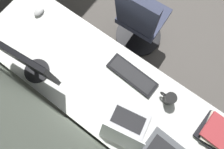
{
  "coord_description": "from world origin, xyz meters",
  "views": [
    {
      "loc": [
        -0.18,
        2.0,
        2.17
      ],
      "look_at": [
        0.02,
        1.73,
        0.95
      ],
      "focal_mm": 30.15,
      "sensor_mm": 36.0,
      "label": 1
    }
  ],
  "objects_px": {
    "mouse_main": "(39,12)",
    "coffee_mug": "(169,98)",
    "drawer_pedestal": "(113,101)",
    "office_chair": "(140,22)",
    "book_stack_near": "(216,132)",
    "laptop_left": "(125,127)",
    "monitor_primary": "(23,60)",
    "keyboard_main": "(132,75)"
  },
  "relations": [
    {
      "from": "laptop_left",
      "to": "keyboard_main",
      "type": "xyz_separation_m",
      "value": [
        0.18,
        -0.36,
        -0.04
      ]
    },
    {
      "from": "drawer_pedestal",
      "to": "book_stack_near",
      "type": "height_order",
      "value": "book_stack_near"
    },
    {
      "from": "keyboard_main",
      "to": "coffee_mug",
      "type": "xyz_separation_m",
      "value": [
        -0.33,
        -0.0,
        0.04
      ]
    },
    {
      "from": "laptop_left",
      "to": "book_stack_near",
      "type": "bearing_deg",
      "value": -146.5
    },
    {
      "from": "monitor_primary",
      "to": "mouse_main",
      "type": "relative_size",
      "value": 5.0
    },
    {
      "from": "drawer_pedestal",
      "to": "coffee_mug",
      "type": "distance_m",
      "value": 0.6
    },
    {
      "from": "monitor_primary",
      "to": "office_chair",
      "type": "bearing_deg",
      "value": -108.97
    },
    {
      "from": "monitor_primary",
      "to": "laptop_left",
      "type": "distance_m",
      "value": 0.84
    },
    {
      "from": "drawer_pedestal",
      "to": "office_chair",
      "type": "bearing_deg",
      "value": -72.47
    },
    {
      "from": "keyboard_main",
      "to": "office_chair",
      "type": "xyz_separation_m",
      "value": [
        0.28,
        -0.6,
        -0.28
      ]
    },
    {
      "from": "keyboard_main",
      "to": "office_chair",
      "type": "height_order",
      "value": "office_chair"
    },
    {
      "from": "office_chair",
      "to": "drawer_pedestal",
      "type": "bearing_deg",
      "value": 107.53
    },
    {
      "from": "laptop_left",
      "to": "book_stack_near",
      "type": "distance_m",
      "value": 0.66
    },
    {
      "from": "laptop_left",
      "to": "office_chair",
      "type": "xyz_separation_m",
      "value": [
        0.47,
        -0.96,
        -0.32
      ]
    },
    {
      "from": "drawer_pedestal",
      "to": "coffee_mug",
      "type": "bearing_deg",
      "value": -148.26
    },
    {
      "from": "drawer_pedestal",
      "to": "book_stack_near",
      "type": "xyz_separation_m",
      "value": [
        -0.76,
        -0.22,
        0.42
      ]
    },
    {
      "from": "drawer_pedestal",
      "to": "mouse_main",
      "type": "bearing_deg",
      "value": -12.06
    },
    {
      "from": "mouse_main",
      "to": "coffee_mug",
      "type": "relative_size",
      "value": 0.82
    },
    {
      "from": "mouse_main",
      "to": "book_stack_near",
      "type": "height_order",
      "value": "book_stack_near"
    },
    {
      "from": "book_stack_near",
      "to": "coffee_mug",
      "type": "bearing_deg",
      "value": 0.18
    },
    {
      "from": "keyboard_main",
      "to": "office_chair",
      "type": "bearing_deg",
      "value": -64.77
    },
    {
      "from": "monitor_primary",
      "to": "mouse_main",
      "type": "height_order",
      "value": "monitor_primary"
    },
    {
      "from": "drawer_pedestal",
      "to": "office_chair",
      "type": "distance_m",
      "value": 0.86
    },
    {
      "from": "monitor_primary",
      "to": "office_chair",
      "type": "xyz_separation_m",
      "value": [
        -0.35,
        -1.02,
        -0.53
      ]
    },
    {
      "from": "laptop_left",
      "to": "mouse_main",
      "type": "height_order",
      "value": "laptop_left"
    },
    {
      "from": "monitor_primary",
      "to": "office_chair",
      "type": "height_order",
      "value": "monitor_primary"
    },
    {
      "from": "keyboard_main",
      "to": "coffee_mug",
      "type": "bearing_deg",
      "value": -179.34
    },
    {
      "from": "keyboard_main",
      "to": "book_stack_near",
      "type": "height_order",
      "value": "book_stack_near"
    },
    {
      "from": "drawer_pedestal",
      "to": "monitor_primary",
      "type": "distance_m",
      "value": 0.9
    },
    {
      "from": "mouse_main",
      "to": "drawer_pedestal",
      "type": "bearing_deg",
      "value": 167.94
    },
    {
      "from": "drawer_pedestal",
      "to": "office_chair",
      "type": "xyz_separation_m",
      "value": [
        0.26,
        -0.81,
        0.11
      ]
    },
    {
      "from": "mouse_main",
      "to": "office_chair",
      "type": "xyz_separation_m",
      "value": [
        -0.7,
        -0.61,
        -0.29
      ]
    },
    {
      "from": "coffee_mug",
      "to": "book_stack_near",
      "type": "bearing_deg",
      "value": -179.82
    },
    {
      "from": "office_chair",
      "to": "book_stack_near",
      "type": "bearing_deg",
      "value": 149.62
    },
    {
      "from": "laptop_left",
      "to": "coffee_mug",
      "type": "bearing_deg",
      "value": -111.91
    },
    {
      "from": "mouse_main",
      "to": "coffee_mug",
      "type": "distance_m",
      "value": 1.31
    },
    {
      "from": "mouse_main",
      "to": "book_stack_near",
      "type": "bearing_deg",
      "value": -179.45
    },
    {
      "from": "drawer_pedestal",
      "to": "coffee_mug",
      "type": "xyz_separation_m",
      "value": [
        -0.35,
        -0.22,
        0.43
      ]
    },
    {
      "from": "laptop_left",
      "to": "monitor_primary",
      "type": "bearing_deg",
      "value": 4.28
    },
    {
      "from": "book_stack_near",
      "to": "drawer_pedestal",
      "type": "bearing_deg",
      "value": 16.23
    },
    {
      "from": "monitor_primary",
      "to": "keyboard_main",
      "type": "xyz_separation_m",
      "value": [
        -0.63,
        -0.42,
        -0.24
      ]
    },
    {
      "from": "office_chair",
      "to": "mouse_main",
      "type": "bearing_deg",
      "value": 41.23
    }
  ]
}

